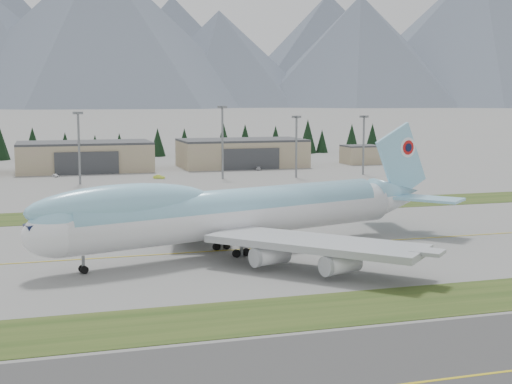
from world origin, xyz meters
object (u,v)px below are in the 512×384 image
object	(u,v)px
hangar_center	(85,156)
service_vehicle_b	(159,179)
boeing_747_freighter	(235,212)
hangar_right	(242,153)
service_vehicle_a	(55,177)
service_vehicle_c	(258,170)

from	to	relation	value
hangar_center	service_vehicle_b	bearing A→B (deg)	-56.76
boeing_747_freighter	hangar_center	world-z (taller)	boeing_747_freighter
hangar_center	service_vehicle_b	xyz separation A→B (m)	(22.16, -33.82, -5.39)
hangar_right	service_vehicle_a	xyz separation A→B (m)	(-70.88, -18.57, -5.39)
service_vehicle_a	service_vehicle_b	bearing A→B (deg)	-44.08
boeing_747_freighter	service_vehicle_c	bearing A→B (deg)	55.35
service_vehicle_a	boeing_747_freighter	bearing A→B (deg)	-97.46
service_vehicle_b	hangar_right	bearing A→B (deg)	-28.70
service_vehicle_a	service_vehicle_c	size ratio (longest dim) A/B	0.82
service_vehicle_a	service_vehicle_c	bearing A→B (deg)	-17.17
service_vehicle_a	hangar_center	bearing A→B (deg)	40.34
hangar_center	service_vehicle_b	world-z (taller)	hangar_center
hangar_center	service_vehicle_b	size ratio (longest dim) A/B	12.21
hangar_right	service_vehicle_b	xyz separation A→B (m)	(-37.84, -33.82, -5.39)
hangar_center	service_vehicle_c	world-z (taller)	hangar_center
hangar_right	service_vehicle_a	world-z (taller)	hangar_right
boeing_747_freighter	service_vehicle_b	size ratio (longest dim) A/B	20.99
boeing_747_freighter	service_vehicle_b	xyz separation A→B (m)	(5.08, 118.17, -7.18)
service_vehicle_b	service_vehicle_c	xyz separation A→B (m)	(39.87, 17.96, 0.00)
hangar_center	service_vehicle_a	world-z (taller)	hangar_center
service_vehicle_b	service_vehicle_c	distance (m)	43.73
service_vehicle_a	service_vehicle_c	world-z (taller)	service_vehicle_c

